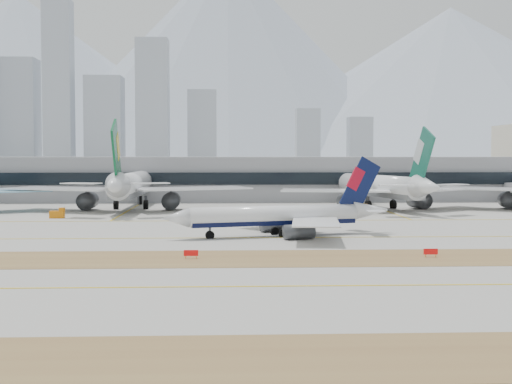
{
  "coord_description": "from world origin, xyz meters",
  "views": [
    {
      "loc": [
        -5.66,
        -139.37,
        15.76
      ],
      "look_at": [
        1.13,
        18.0,
        7.5
      ],
      "focal_mm": 50.0,
      "sensor_mm": 36.0,
      "label": 1
    }
  ],
  "objects_px": {
    "widebody_cathay": "(383,188)",
    "terminal": "(241,178)",
    "taxiing_airliner": "(282,216)",
    "widebody_eva": "(130,186)"
  },
  "relations": [
    {
      "from": "widebody_eva",
      "to": "taxiing_airliner",
      "type": "bearing_deg",
      "value": -150.23
    },
    {
      "from": "widebody_cathay",
      "to": "terminal",
      "type": "xyz_separation_m",
      "value": [
        -39.91,
        49.95,
        1.29
      ]
    },
    {
      "from": "taxiing_airliner",
      "to": "terminal",
      "type": "height_order",
      "value": "taxiing_airliner"
    },
    {
      "from": "widebody_eva",
      "to": "widebody_cathay",
      "type": "height_order",
      "value": "widebody_eva"
    },
    {
      "from": "taxiing_airliner",
      "to": "widebody_eva",
      "type": "height_order",
      "value": "widebody_eva"
    },
    {
      "from": "taxiing_airliner",
      "to": "widebody_cathay",
      "type": "height_order",
      "value": "widebody_cathay"
    },
    {
      "from": "widebody_cathay",
      "to": "taxiing_airliner",
      "type": "bearing_deg",
      "value": 139.34
    },
    {
      "from": "taxiing_airliner",
      "to": "terminal",
      "type": "xyz_separation_m",
      "value": [
        -5.42,
        116.83,
        3.73
      ]
    },
    {
      "from": "taxiing_airliner",
      "to": "terminal",
      "type": "bearing_deg",
      "value": -103.04
    },
    {
      "from": "widebody_cathay",
      "to": "terminal",
      "type": "relative_size",
      "value": 0.23
    }
  ]
}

